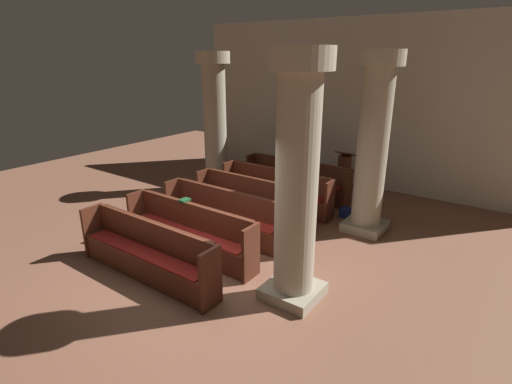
# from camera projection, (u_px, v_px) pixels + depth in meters

# --- Properties ---
(ground_plane) EXTENTS (19.20, 19.20, 0.00)m
(ground_plane) POSITION_uv_depth(u_px,v_px,m) (209.00, 268.00, 6.83)
(ground_plane) COLOR brown
(back_wall) EXTENTS (10.00, 0.16, 4.50)m
(back_wall) POSITION_uv_depth(u_px,v_px,m) (354.00, 105.00, 10.75)
(back_wall) COLOR beige
(back_wall) RESTS_ON ground
(pew_row_0) EXTENTS (2.93, 0.47, 0.95)m
(pew_row_0) POSITION_uv_depth(u_px,v_px,m) (296.00, 178.00, 10.16)
(pew_row_0) COLOR #562819
(pew_row_0) RESTS_ON ground
(pew_row_1) EXTENTS (2.93, 0.46, 0.95)m
(pew_row_1) POSITION_uv_depth(u_px,v_px,m) (276.00, 188.00, 9.41)
(pew_row_1) COLOR #562819
(pew_row_1) RESTS_ON ground
(pew_row_2) EXTENTS (2.93, 0.46, 0.95)m
(pew_row_2) POSITION_uv_depth(u_px,v_px,m) (252.00, 200.00, 8.66)
(pew_row_2) COLOR #562819
(pew_row_2) RESTS_ON ground
(pew_row_3) EXTENTS (2.93, 0.47, 0.95)m
(pew_row_3) POSITION_uv_depth(u_px,v_px,m) (223.00, 213.00, 7.91)
(pew_row_3) COLOR #562819
(pew_row_3) RESTS_ON ground
(pew_row_4) EXTENTS (2.93, 0.46, 0.95)m
(pew_row_4) POSITION_uv_depth(u_px,v_px,m) (189.00, 230.00, 7.15)
(pew_row_4) COLOR #562819
(pew_row_4) RESTS_ON ground
(pew_row_5) EXTENTS (2.93, 0.46, 0.95)m
(pew_row_5) POSITION_uv_depth(u_px,v_px,m) (146.00, 250.00, 6.40)
(pew_row_5) COLOR #562819
(pew_row_5) RESTS_ON ground
(pillar_aisle_side) EXTENTS (0.88, 0.88, 3.64)m
(pillar_aisle_side) POSITION_uv_depth(u_px,v_px,m) (373.00, 143.00, 7.73)
(pillar_aisle_side) COLOR #9F967E
(pillar_aisle_side) RESTS_ON ground
(pillar_far_side) EXTENTS (0.88, 0.88, 3.64)m
(pillar_far_side) POSITION_uv_depth(u_px,v_px,m) (215.00, 120.00, 10.44)
(pillar_far_side) COLOR #9F967E
(pillar_far_side) RESTS_ON ground
(pillar_aisle_rear) EXTENTS (0.88, 0.88, 3.64)m
(pillar_aisle_rear) POSITION_uv_depth(u_px,v_px,m) (297.00, 180.00, 5.41)
(pillar_aisle_rear) COLOR #9F967E
(pillar_aisle_rear) RESTS_ON ground
(lectern) EXTENTS (0.48, 0.45, 1.08)m
(lectern) POSITION_uv_depth(u_px,v_px,m) (344.00, 173.00, 10.77)
(lectern) COLOR #492215
(lectern) RESTS_ON ground
(hymn_book) EXTENTS (0.15, 0.20, 0.04)m
(hymn_book) POSITION_uv_depth(u_px,v_px,m) (185.00, 200.00, 7.29)
(hymn_book) COLOR #194723
(hymn_book) RESTS_ON pew_row_4
(kneeler_box_navy) EXTENTS (0.41, 0.25, 0.21)m
(kneeler_box_navy) POSITION_uv_depth(u_px,v_px,m) (350.00, 213.00, 8.93)
(kneeler_box_navy) COLOR navy
(kneeler_box_navy) RESTS_ON ground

